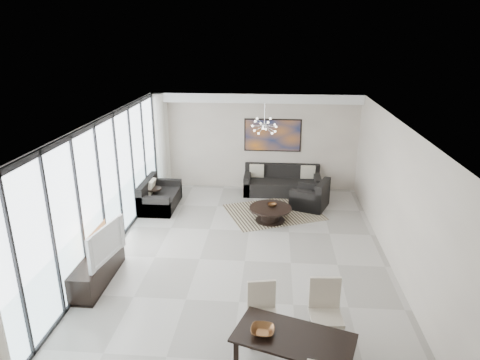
# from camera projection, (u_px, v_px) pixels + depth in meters

# --- Properties ---
(room_shell) EXTENTS (6.00, 9.00, 2.90)m
(room_shell) POSITION_uv_depth(u_px,v_px,m) (268.00, 197.00, 8.44)
(room_shell) COLOR #A8A39B
(room_shell) RESTS_ON ground
(window_wall) EXTENTS (0.37, 8.95, 2.90)m
(window_wall) POSITION_uv_depth(u_px,v_px,m) (105.00, 192.00, 8.69)
(window_wall) COLOR silver
(window_wall) RESTS_ON floor
(soffit) EXTENTS (5.98, 0.40, 0.26)m
(soffit) POSITION_uv_depth(u_px,v_px,m) (256.00, 98.00, 12.09)
(soffit) COLOR white
(soffit) RESTS_ON room_shell
(painting) EXTENTS (1.68, 0.04, 0.98)m
(painting) POSITION_uv_depth(u_px,v_px,m) (273.00, 135.00, 12.58)
(painting) COLOR #C4671B
(painting) RESTS_ON room_shell
(chandelier) EXTENTS (0.66, 0.66, 0.71)m
(chandelier) POSITION_uv_depth(u_px,v_px,m) (264.00, 126.00, 10.51)
(chandelier) COLOR silver
(chandelier) RESTS_ON room_shell
(rug) EXTENTS (2.84, 2.55, 0.01)m
(rug) POSITION_uv_depth(u_px,v_px,m) (274.00, 212.00, 11.36)
(rug) COLOR black
(rug) RESTS_ON floor
(coffee_table) EXTENTS (1.06, 1.06, 0.37)m
(coffee_table) POSITION_uv_depth(u_px,v_px,m) (270.00, 213.00, 10.78)
(coffee_table) COLOR black
(coffee_table) RESTS_ON floor
(bowl_coffee) EXTENTS (0.23, 0.23, 0.07)m
(bowl_coffee) POSITION_uv_depth(u_px,v_px,m) (272.00, 205.00, 10.78)
(bowl_coffee) COLOR brown
(bowl_coffee) RESTS_ON coffee_table
(sofa_main) EXTENTS (2.22, 0.91, 0.81)m
(sofa_main) POSITION_uv_depth(u_px,v_px,m) (282.00, 184.00, 12.63)
(sofa_main) COLOR black
(sofa_main) RESTS_ON floor
(loveseat) EXTENTS (0.87, 1.54, 0.77)m
(loveseat) POSITION_uv_depth(u_px,v_px,m) (159.00, 198.00, 11.63)
(loveseat) COLOR black
(loveseat) RESTS_ON floor
(armchair) EXTENTS (1.15, 1.18, 0.78)m
(armchair) POSITION_uv_depth(u_px,v_px,m) (311.00, 198.00, 11.60)
(armchair) COLOR black
(armchair) RESTS_ON floor
(side_table) EXTENTS (0.40, 0.40, 0.56)m
(side_table) POSITION_uv_depth(u_px,v_px,m) (154.00, 194.00, 11.57)
(side_table) COLOR black
(side_table) RESTS_ON floor
(tv_console) EXTENTS (0.48, 1.70, 0.53)m
(tv_console) POSITION_uv_depth(u_px,v_px,m) (97.00, 269.00, 8.16)
(tv_console) COLOR black
(tv_console) RESTS_ON floor
(television) EXTENTS (0.36, 1.18, 0.68)m
(television) POSITION_uv_depth(u_px,v_px,m) (101.00, 242.00, 7.90)
(television) COLOR gray
(television) RESTS_ON tv_console
(dining_table) EXTENTS (1.77, 1.26, 0.67)m
(dining_table) POSITION_uv_depth(u_px,v_px,m) (293.00, 342.00, 5.78)
(dining_table) COLOR black
(dining_table) RESTS_ON floor
(dining_chair_nw) EXTENTS (0.51, 0.51, 0.96)m
(dining_chair_nw) POSITION_uv_depth(u_px,v_px,m) (262.00, 307.00, 6.56)
(dining_chair_nw) COLOR beige
(dining_chair_nw) RESTS_ON floor
(dining_chair_ne) EXTENTS (0.51, 0.51, 1.04)m
(dining_chair_ne) POSITION_uv_depth(u_px,v_px,m) (325.00, 306.00, 6.50)
(dining_chair_ne) COLOR beige
(dining_chair_ne) RESTS_ON floor
(bowl_dining) EXTENTS (0.35, 0.35, 0.08)m
(bowl_dining) POSITION_uv_depth(u_px,v_px,m) (262.00, 331.00, 5.81)
(bowl_dining) COLOR brown
(bowl_dining) RESTS_ON dining_table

